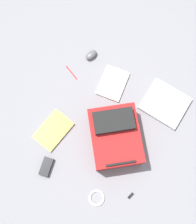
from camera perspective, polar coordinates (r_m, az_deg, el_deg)
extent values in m
plane|color=slate|center=(2.01, 0.52, -1.66)|extent=(3.45, 3.45, 0.00)
cube|color=maroon|center=(1.90, 3.56, -5.26)|extent=(0.51, 0.52, 0.18)
cube|color=black|center=(1.81, 3.29, -1.86)|extent=(0.30, 0.29, 0.05)
cylinder|color=black|center=(1.79, 4.78, -10.63)|extent=(0.16, 0.14, 0.02)
cube|color=#929296|center=(2.09, 13.73, 1.69)|extent=(0.32, 0.28, 0.02)
cube|color=#B7B7BC|center=(2.08, 13.83, 1.81)|extent=(0.31, 0.28, 0.01)
cube|color=silver|center=(2.09, 3.10, 5.95)|extent=(0.21, 0.27, 0.02)
cube|color=silver|center=(2.08, 3.11, 6.04)|extent=(0.22, 0.27, 0.00)
cube|color=silver|center=(2.02, -9.25, -3.78)|extent=(0.20, 0.28, 0.02)
cube|color=yellow|center=(2.01, -9.29, -3.73)|extent=(0.21, 0.29, 0.00)
ellipsoid|color=#4C4C51|center=(2.17, -1.40, 11.76)|extent=(0.08, 0.11, 0.04)
torus|color=silver|center=(1.96, -0.29, -17.42)|extent=(0.11, 0.11, 0.01)
cube|color=black|center=(1.98, -10.69, -11.12)|extent=(0.10, 0.14, 0.03)
cylinder|color=red|center=(2.13, -5.55, 8.22)|extent=(0.13, 0.06, 0.01)
cube|color=black|center=(1.98, 6.83, -16.90)|extent=(0.03, 0.05, 0.01)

